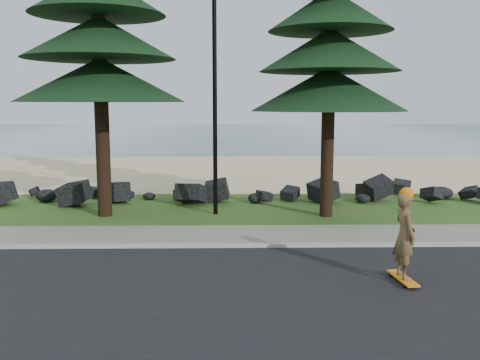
# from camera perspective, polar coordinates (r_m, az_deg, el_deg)

# --- Properties ---
(ground) EXTENTS (160.00, 160.00, 0.00)m
(ground) POSITION_cam_1_polar(r_m,az_deg,el_deg) (14.17, -2.96, -6.26)
(ground) COLOR #26541A
(ground) RESTS_ON ground
(road) EXTENTS (160.00, 7.00, 0.02)m
(road) POSITION_cam_1_polar(r_m,az_deg,el_deg) (9.87, -3.83, -12.71)
(road) COLOR black
(road) RESTS_ON ground
(kerb) EXTENTS (160.00, 0.20, 0.10)m
(kerb) POSITION_cam_1_polar(r_m,az_deg,el_deg) (13.28, -3.09, -7.02)
(kerb) COLOR #ADA99B
(kerb) RESTS_ON ground
(sidewalk) EXTENTS (160.00, 2.00, 0.08)m
(sidewalk) POSITION_cam_1_polar(r_m,az_deg,el_deg) (14.35, -2.94, -5.91)
(sidewalk) COLOR gray
(sidewalk) RESTS_ON ground
(beach_sand) EXTENTS (160.00, 15.00, 0.01)m
(beach_sand) POSITION_cam_1_polar(r_m,az_deg,el_deg) (28.44, -2.02, 1.03)
(beach_sand) COLOR #D0BC8A
(beach_sand) RESTS_ON ground
(ocean) EXTENTS (160.00, 58.00, 0.01)m
(ocean) POSITION_cam_1_polar(r_m,az_deg,el_deg) (64.81, -1.50, 5.03)
(ocean) COLOR #39566E
(ocean) RESTS_ON ground
(seawall_boulders) EXTENTS (60.00, 2.40, 1.10)m
(seawall_boulders) POSITION_cam_1_polar(r_m,az_deg,el_deg) (19.64, -2.44, -2.19)
(seawall_boulders) COLOR black
(seawall_boulders) RESTS_ON ground
(lamp_post) EXTENTS (0.25, 0.14, 8.14)m
(lamp_post) POSITION_cam_1_polar(r_m,az_deg,el_deg) (16.93, -2.71, 10.21)
(lamp_post) COLOR black
(lamp_post) RESTS_ON ground
(skateboarder) EXTENTS (0.47, 1.05, 1.91)m
(skateboarder) POSITION_cam_1_polar(r_m,az_deg,el_deg) (10.99, 17.15, -5.70)
(skateboarder) COLOR orange
(skateboarder) RESTS_ON ground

